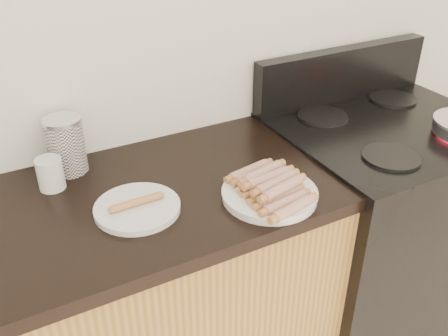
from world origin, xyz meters
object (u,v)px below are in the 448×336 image
side_plate (137,208)px  stove (372,229)px  canister (66,145)px  mug (50,174)px  main_plate (269,195)px

side_plate → stove: bearing=2.8°
stove → canister: 1.21m
side_plate → canister: canister is taller
stove → mug: 1.24m
stove → canister: (-1.06, 0.25, 0.53)m
main_plate → side_plate: same height
side_plate → canister: size_ratio=1.33×
side_plate → mug: 0.28m
canister → side_plate: bearing=-69.8°
side_plate → canister: (-0.11, 0.29, 0.08)m
stove → main_plate: size_ratio=3.49×
stove → canister: canister is taller
main_plate → mug: bearing=146.9°
main_plate → canister: canister is taller
canister → main_plate: bearing=-42.2°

